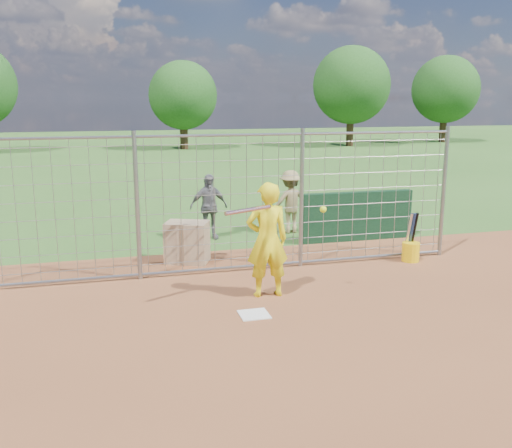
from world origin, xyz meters
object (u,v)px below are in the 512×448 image
object	(u,v)px
batter	(267,240)
bucket_with_bats	(411,249)
bystander_c	(290,202)
bystander_b	(209,207)
equipment_bin	(187,242)

from	to	relation	value
batter	bucket_with_bats	size ratio (longest dim) A/B	1.91
batter	bystander_c	bearing A→B (deg)	-111.17
bystander_b	equipment_bin	bearing A→B (deg)	-120.48
bystander_c	bucket_with_bats	xyz separation A→B (m)	(1.50, -2.95, -0.50)
batter	bucket_with_bats	bearing A→B (deg)	-158.04
bystander_c	equipment_bin	xyz separation A→B (m)	(-2.73, -1.86, -0.34)
batter	bystander_c	world-z (taller)	batter
bystander_b	bucket_with_bats	size ratio (longest dim) A/B	1.53
bucket_with_bats	bystander_b	bearing A→B (deg)	140.60
bystander_b	bystander_c	distance (m)	1.98
batter	bystander_c	xyz separation A→B (m)	(1.77, 4.13, -0.19)
batter	bucket_with_bats	world-z (taller)	batter
batter	equipment_bin	size ratio (longest dim) A/B	2.33
bystander_c	equipment_bin	world-z (taller)	bystander_c
batter	equipment_bin	distance (m)	2.52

